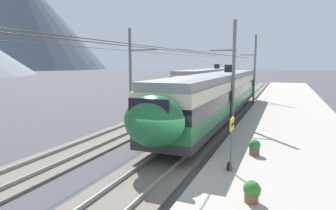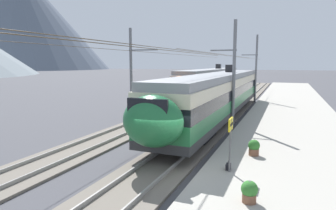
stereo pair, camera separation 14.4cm
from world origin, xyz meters
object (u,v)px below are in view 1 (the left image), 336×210
at_px(catenary_mast_mid, 232,73).
at_px(catenary_mast_far_side, 132,71).
at_px(potted_plant_by_shelter, 252,191).
at_px(train_near_platform, 219,93).
at_px(handbag_near_sign, 229,166).
at_px(catenary_mast_east, 254,68).
at_px(platform_sign, 232,133).
at_px(train_far_track, 210,80).
at_px(potted_plant_platform_edge, 255,147).

bearing_deg(catenary_mast_mid, catenary_mast_far_side, 82.39).
bearing_deg(potted_plant_by_shelter, catenary_mast_mid, 12.95).
distance_m(train_near_platform, handbag_near_sign, 12.50).
bearing_deg(catenary_mast_mid, catenary_mast_east, -0.01).
xyz_separation_m(platform_sign, potted_plant_by_shelter, (-2.41, -1.08, -1.25)).
height_order(train_far_track, potted_plant_by_shelter, train_far_track).
bearing_deg(potted_plant_by_shelter, platform_sign, 24.10).
bearing_deg(catenary_mast_far_side, catenary_mast_east, -31.71).
bearing_deg(catenary_mast_far_side, platform_sign, -136.01).
height_order(train_near_platform, platform_sign, train_near_platform).
bearing_deg(train_far_track, potted_plant_platform_edge, -161.88).
distance_m(catenary_mast_east, platform_sign, 25.08).
height_order(catenary_mast_mid, handbag_near_sign, catenary_mast_mid).
bearing_deg(potted_plant_by_shelter, handbag_near_sign, 23.87).
bearing_deg(catenary_mast_east, catenary_mast_far_side, 148.29).
bearing_deg(train_far_track, catenary_mast_east, -126.73).
bearing_deg(catenary_mast_far_side, handbag_near_sign, -135.65).
bearing_deg(potted_plant_platform_edge, handbag_near_sign, 162.10).
relative_size(train_far_track, platform_sign, 12.21).
relative_size(catenary_mast_far_side, handbag_near_sign, 116.26).
xyz_separation_m(train_near_platform, train_far_track, (17.58, 5.05, 0.00)).
bearing_deg(potted_plant_platform_edge, catenary_mast_east, 6.07).
distance_m(catenary_mast_mid, catenary_mast_east, 15.30).
xyz_separation_m(train_far_track, platform_sign, (-29.79, -8.21, -0.29)).
relative_size(train_far_track, catenary_mast_mid, 0.60).
distance_m(catenary_mast_east, potted_plant_platform_edge, 22.69).
bearing_deg(train_far_track, catenary_mast_far_side, 173.37).
xyz_separation_m(train_far_track, catenary_mast_mid, (-20.17, -6.52, 1.78)).
bearing_deg(handbag_near_sign, potted_plant_by_shelter, -156.13).
bearing_deg(potted_plant_platform_edge, train_far_track, 18.12).
xyz_separation_m(catenary_mast_mid, catenary_mast_far_side, (1.17, 8.73, 0.02)).
height_order(train_near_platform, catenary_mast_far_side, catenary_mast_far_side).
relative_size(catenary_mast_mid, potted_plant_by_shelter, 63.27).
bearing_deg(potted_plant_by_shelter, potted_plant_platform_edge, 4.48).
height_order(catenary_mast_far_side, platform_sign, catenary_mast_far_side).
bearing_deg(platform_sign, catenary_mast_mid, 9.95).
bearing_deg(handbag_near_sign, train_near_platform, 14.40).
relative_size(platform_sign, potted_plant_by_shelter, 3.12).
bearing_deg(potted_plant_platform_edge, platform_sign, 165.34).
xyz_separation_m(train_near_platform, potted_plant_by_shelter, (-14.62, -4.24, -1.55)).
height_order(train_near_platform, catenary_mast_mid, catenary_mast_mid).
bearing_deg(potted_plant_platform_edge, catenary_mast_far_side, 53.64).
xyz_separation_m(potted_plant_platform_edge, potted_plant_by_shelter, (-5.03, -0.39, -0.03)).
xyz_separation_m(platform_sign, handbag_near_sign, (0.22, 0.09, -1.51)).
height_order(catenary_mast_mid, potted_plant_platform_edge, catenary_mast_mid).
distance_m(train_near_platform, train_far_track, 18.29).
bearing_deg(potted_plant_platform_edge, potted_plant_by_shelter, -175.52).
xyz_separation_m(catenary_mast_east, platform_sign, (-24.92, -1.69, -2.21)).
distance_m(catenary_mast_mid, catenary_mast_far_side, 8.80).
distance_m(catenary_mast_east, catenary_mast_far_side, 16.61).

